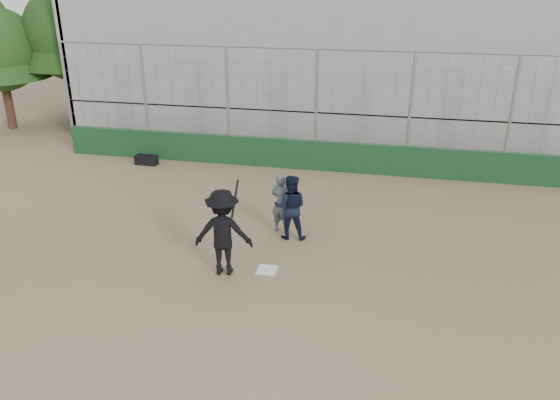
% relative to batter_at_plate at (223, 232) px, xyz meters
% --- Properties ---
extents(ground, '(90.00, 90.00, 0.00)m').
position_rel_batter_at_plate_xyz_m(ground, '(0.91, 0.27, -0.99)').
color(ground, brown).
rests_on(ground, ground).
extents(home_plate, '(0.44, 0.44, 0.02)m').
position_rel_batter_at_plate_xyz_m(home_plate, '(0.91, 0.27, -0.98)').
color(home_plate, white).
rests_on(home_plate, ground).
extents(backstop, '(18.10, 0.25, 4.04)m').
position_rel_batter_at_plate_xyz_m(backstop, '(0.91, 7.27, -0.03)').
color(backstop, '#113719').
rests_on(backstop, ground).
extents(bleachers, '(20.25, 6.70, 6.98)m').
position_rel_batter_at_plate_xyz_m(bleachers, '(0.91, 12.22, 1.93)').
color(bleachers, gray).
rests_on(bleachers, ground).
extents(tree_left, '(4.48, 4.48, 7.00)m').
position_rel_batter_at_plate_xyz_m(tree_left, '(-10.09, 11.27, 3.40)').
color(tree_left, '#352213').
rests_on(tree_left, ground).
extents(batter_at_plate, '(1.37, 0.92, 2.10)m').
position_rel_batter_at_plate_xyz_m(batter_at_plate, '(0.00, 0.00, 0.00)').
color(batter_at_plate, black).
rests_on(batter_at_plate, ground).
extents(catcher_crouched, '(0.87, 0.70, 1.14)m').
position_rel_batter_at_plate_xyz_m(catcher_crouched, '(1.11, 1.96, -0.42)').
color(catcher_crouched, black).
rests_on(catcher_crouched, ground).
extents(umpire, '(0.68, 0.55, 1.45)m').
position_rel_batter_at_plate_xyz_m(umpire, '(0.82, 2.26, -0.27)').
color(umpire, '#49515C').
rests_on(umpire, ground).
extents(equipment_bag, '(0.78, 0.35, 0.37)m').
position_rel_batter_at_plate_xyz_m(equipment_bag, '(-4.91, 6.54, -0.82)').
color(equipment_bag, black).
rests_on(equipment_bag, ground).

